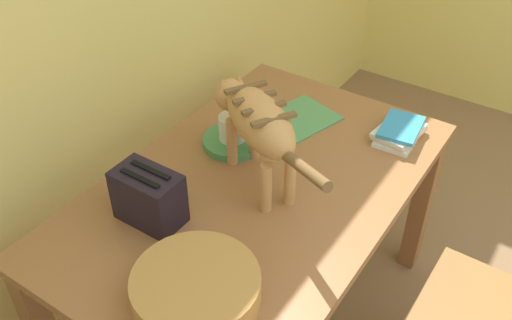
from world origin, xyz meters
name	(u,v)px	position (x,y,z in m)	size (l,w,h in m)	color
dining_table	(256,204)	(0.10, 1.52, 0.64)	(1.38, 0.87, 0.72)	#976138
cat	(256,121)	(0.13, 1.54, 0.94)	(0.39, 0.59, 0.32)	tan
saucer_bowl	(233,141)	(0.24, 1.71, 0.73)	(0.21, 0.21, 0.03)	#438D53
coffee_mug	(233,127)	(0.24, 1.71, 0.79)	(0.14, 0.09, 0.09)	white
magazine	(297,120)	(0.49, 1.60, 0.72)	(0.29, 0.22, 0.01)	#509559
book_stack	(399,132)	(0.60, 1.23, 0.75)	(0.21, 0.16, 0.06)	silver
wicker_basket	(196,289)	(-0.37, 1.38, 0.77)	(0.33, 0.33, 0.09)	#B4803F
toaster	(149,197)	(-0.20, 1.69, 0.81)	(0.12, 0.20, 0.18)	black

